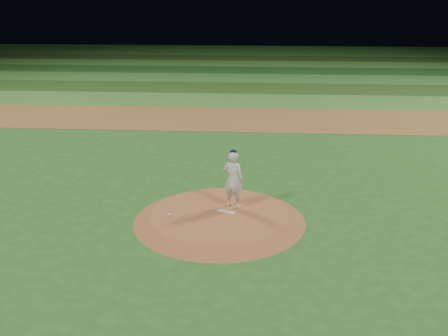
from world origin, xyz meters
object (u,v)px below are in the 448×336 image
object	(u,v)px
pitcher_on_mound	(233,179)
rosin_bag	(169,215)
pitching_rubber	(226,212)
pitchers_mound	(220,217)

from	to	relation	value
pitcher_on_mound	rosin_bag	bearing A→B (deg)	-156.86
pitching_rubber	rosin_bag	xyz separation A→B (m)	(-1.81, -0.40, 0.02)
pitching_rubber	rosin_bag	size ratio (longest dim) A/B	5.25
rosin_bag	pitcher_on_mound	world-z (taller)	pitcher_on_mound
pitchers_mound	pitcher_on_mound	world-z (taller)	pitcher_on_mound
pitching_rubber	pitcher_on_mound	distance (m)	1.08
pitching_rubber	pitcher_on_mound	size ratio (longest dim) A/B	0.30
pitchers_mound	pitching_rubber	size ratio (longest dim) A/B	9.33
pitching_rubber	pitchers_mound	bearing A→B (deg)	-131.36
rosin_bag	pitcher_on_mound	xyz separation A→B (m)	(2.01, 0.86, 0.94)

